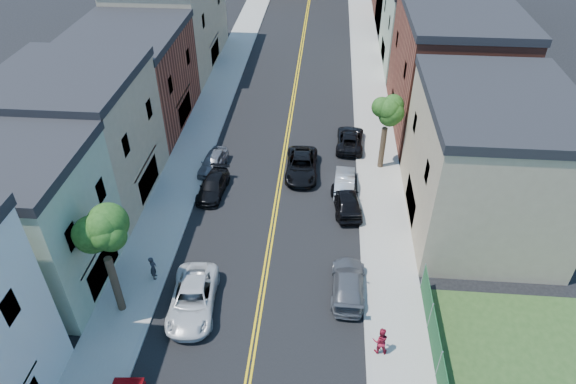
% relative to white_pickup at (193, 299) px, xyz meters
% --- Properties ---
extents(sidewalk_left, '(3.20, 100.00, 0.15)m').
position_rel_white_pickup_xyz_m(sidewalk_left, '(-4.10, 25.52, -0.68)').
color(sidewalk_left, gray).
rests_on(sidewalk_left, ground).
extents(sidewalk_right, '(3.20, 100.00, 0.15)m').
position_rel_white_pickup_xyz_m(sidewalk_right, '(11.70, 25.52, -0.68)').
color(sidewalk_right, gray).
rests_on(sidewalk_right, ground).
extents(curb_left, '(0.30, 100.00, 0.15)m').
position_rel_white_pickup_xyz_m(curb_left, '(-2.35, 25.52, -0.68)').
color(curb_left, gray).
rests_on(curb_left, ground).
extents(curb_right, '(0.30, 100.00, 0.15)m').
position_rel_white_pickup_xyz_m(curb_right, '(9.95, 25.52, -0.68)').
color(curb_right, gray).
rests_on(curb_right, ground).
extents(bldg_left_palegrn, '(9.00, 8.00, 8.50)m').
position_rel_white_pickup_xyz_m(bldg_left_palegrn, '(-10.20, 1.52, 3.49)').
color(bldg_left_palegrn, gray).
rests_on(bldg_left_palegrn, ground).
extents(bldg_left_tan_near, '(9.00, 10.00, 9.00)m').
position_rel_white_pickup_xyz_m(bldg_left_tan_near, '(-10.20, 10.52, 3.74)').
color(bldg_left_tan_near, '#998466').
rests_on(bldg_left_tan_near, ground).
extents(bldg_left_brick, '(9.00, 12.00, 8.00)m').
position_rel_white_pickup_xyz_m(bldg_left_brick, '(-10.20, 21.52, 3.24)').
color(bldg_left_brick, brown).
rests_on(bldg_left_brick, ground).
extents(bldg_left_tan_far, '(9.00, 16.00, 9.50)m').
position_rel_white_pickup_xyz_m(bldg_left_tan_far, '(-10.20, 35.52, 3.99)').
color(bldg_left_tan_far, '#998466').
rests_on(bldg_left_tan_far, ground).
extents(bldg_right_tan, '(9.00, 12.00, 9.00)m').
position_rel_white_pickup_xyz_m(bldg_right_tan, '(17.80, 9.52, 3.74)').
color(bldg_right_tan, '#998466').
rests_on(bldg_right_tan, ground).
extents(bldg_right_brick, '(9.00, 14.00, 10.00)m').
position_rel_white_pickup_xyz_m(bldg_right_brick, '(17.80, 23.52, 4.24)').
color(bldg_right_brick, brown).
rests_on(bldg_right_brick, ground).
extents(bldg_right_palegrn, '(9.00, 12.00, 8.50)m').
position_rel_white_pickup_xyz_m(bldg_right_palegrn, '(17.80, 37.52, 3.49)').
color(bldg_right_palegrn, gray).
rests_on(bldg_right_palegrn, ground).
extents(tree_left_mid, '(5.20, 5.20, 9.29)m').
position_rel_white_pickup_xyz_m(tree_left_mid, '(-4.08, -0.47, 5.82)').
color(tree_left_mid, '#3D2A1E').
rests_on(tree_left_mid, sidewalk_left).
extents(tree_right_far, '(4.40, 4.40, 8.03)m').
position_rel_white_pickup_xyz_m(tree_right_far, '(11.72, 15.53, 5.00)').
color(tree_right_far, '#3D2A1E').
rests_on(tree_right_far, sidewalk_right).
extents(white_pickup, '(2.95, 5.65, 1.52)m').
position_rel_white_pickup_xyz_m(white_pickup, '(0.00, 0.00, 0.00)').
color(white_pickup, silver).
rests_on(white_pickup, ground).
extents(grey_car_left, '(2.13, 4.22, 1.38)m').
position_rel_white_pickup_xyz_m(grey_car_left, '(-1.70, 14.21, -0.07)').
color(grey_car_left, slate).
rests_on(grey_car_left, ground).
extents(black_car_left, '(2.16, 4.51, 1.27)m').
position_rel_white_pickup_xyz_m(black_car_left, '(-1.07, 11.07, -0.13)').
color(black_car_left, black).
rests_on(black_car_left, ground).
extents(grey_car_right, '(2.08, 4.87, 1.40)m').
position_rel_white_pickup_xyz_m(grey_car_right, '(8.90, 1.98, -0.06)').
color(grey_car_right, '#515358').
rests_on(grey_car_right, ground).
extents(black_car_right, '(2.47, 4.84, 1.58)m').
position_rel_white_pickup_xyz_m(black_car_right, '(8.90, 9.98, 0.03)').
color(black_car_right, black).
rests_on(black_car_right, ground).
extents(silver_car_right, '(1.65, 4.24, 1.38)m').
position_rel_white_pickup_xyz_m(silver_car_right, '(8.78, 12.35, -0.07)').
color(silver_car_right, '#B2B5BB').
rests_on(silver_car_right, ground).
extents(dark_car_right_far, '(2.45, 4.92, 1.34)m').
position_rel_white_pickup_xyz_m(dark_car_right_far, '(9.30, 18.70, -0.09)').
color(dark_car_right_far, black).
rests_on(dark_car_right_far, ground).
extents(black_suv_lane, '(2.53, 5.32, 1.47)m').
position_rel_white_pickup_xyz_m(black_suv_lane, '(5.40, 14.20, -0.03)').
color(black_suv_lane, black).
rests_on(black_suv_lane, ground).
extents(pedestrian_left, '(0.52, 0.67, 1.65)m').
position_rel_white_pickup_xyz_m(pedestrian_left, '(-2.90, 2.04, 0.22)').
color(pedestrian_left, '#222329').
rests_on(pedestrian_left, sidewalk_left).
extents(pedestrian_right, '(0.87, 0.68, 1.76)m').
position_rel_white_pickup_xyz_m(pedestrian_right, '(10.50, -2.22, 0.27)').
color(pedestrian_right, maroon).
rests_on(pedestrian_right, sidewalk_right).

